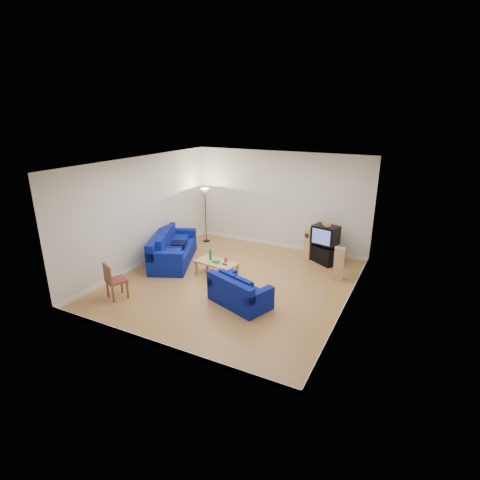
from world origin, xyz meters
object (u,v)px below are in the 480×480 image
at_px(sofa_loveseat, 238,294).
at_px(tv_stand, 325,255).
at_px(sofa_three_seat, 171,251).
at_px(television, 325,235).
at_px(coffee_table, 216,263).

bearing_deg(sofa_loveseat, tv_stand, 91.93).
relative_size(sofa_three_seat, television, 3.13).
bearing_deg(sofa_three_seat, tv_stand, 91.88).
distance_m(sofa_three_seat, coffee_table, 1.79).
xyz_separation_m(sofa_loveseat, television, (1.11, 3.53, 0.61)).
bearing_deg(sofa_three_seat, television, 92.07).
distance_m(sofa_loveseat, television, 3.75).
bearing_deg(sofa_loveseat, coffee_table, 157.62).
bearing_deg(tv_stand, sofa_loveseat, -75.00).
height_order(coffee_table, television, television).
relative_size(sofa_three_seat, sofa_loveseat, 1.56).
height_order(sofa_three_seat, television, television).
bearing_deg(television, coffee_table, -122.11).
height_order(sofa_three_seat, tv_stand, sofa_three_seat).
height_order(sofa_loveseat, tv_stand, sofa_loveseat).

